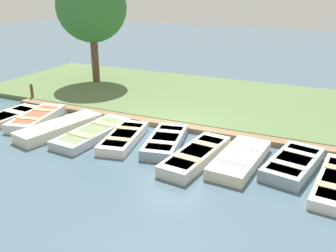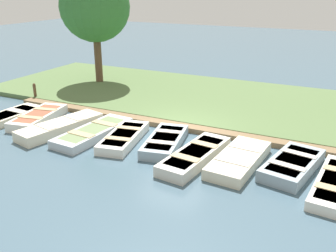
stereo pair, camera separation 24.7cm
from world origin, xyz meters
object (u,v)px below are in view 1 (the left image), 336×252
object	(u,v)px
rowboat_8	(293,164)
mooring_post_near	(32,93)
rowboat_1	(37,118)
rowboat_2	(60,127)
rowboat_0	(1,120)
rowboat_7	(240,159)
rowboat_3	(93,133)
rowboat_4	(124,137)
park_tree_far_left	(91,7)
rowboat_6	(196,155)
rowboat_5	(165,141)

from	to	relation	value
rowboat_8	mooring_post_near	size ratio (longest dim) A/B	3.30
rowboat_1	rowboat_2	distance (m)	1.68
rowboat_0	rowboat_7	world-z (taller)	rowboat_7
rowboat_2	rowboat_7	size ratio (longest dim) A/B	1.16
rowboat_0	rowboat_3	distance (m)	4.37
mooring_post_near	rowboat_4	bearing A→B (deg)	69.55
rowboat_8	park_tree_far_left	xyz separation A→B (m)	(-6.20, -11.72, 4.11)
rowboat_4	park_tree_far_left	size ratio (longest dim) A/B	0.48
rowboat_7	park_tree_far_left	bearing A→B (deg)	-118.31
rowboat_6	mooring_post_near	xyz separation A→B (m)	(-2.89, -9.76, 0.25)
rowboat_1	park_tree_far_left	xyz separation A→B (m)	(-6.31, -1.39, 4.11)
rowboat_1	rowboat_3	world-z (taller)	rowboat_1
rowboat_0	rowboat_1	bearing A→B (deg)	121.43
rowboat_2	rowboat_8	xyz separation A→B (m)	(-0.58, 8.72, -0.02)
rowboat_3	rowboat_6	xyz separation A→B (m)	(0.29, 4.29, 0.03)
rowboat_5	rowboat_2	bearing A→B (deg)	-93.89
rowboat_6	rowboat_7	bearing A→B (deg)	111.36
rowboat_0	rowboat_3	world-z (taller)	rowboat_3
rowboat_6	rowboat_2	bearing A→B (deg)	-84.29
rowboat_7	rowboat_4	bearing A→B (deg)	-85.55
rowboat_5	mooring_post_near	size ratio (longest dim) A/B	3.30
rowboat_0	rowboat_2	size ratio (longest dim) A/B	0.99
rowboat_8	mooring_post_near	xyz separation A→B (m)	(-2.19, -12.74, 0.25)
rowboat_3	rowboat_7	size ratio (longest dim) A/B	1.13
rowboat_4	rowboat_7	xyz separation A→B (m)	(0.01, 4.35, 0.02)
rowboat_2	rowboat_4	xyz separation A→B (m)	(-0.24, 2.76, -0.04)
rowboat_2	mooring_post_near	bearing A→B (deg)	-111.37
rowboat_2	rowboat_7	distance (m)	7.12
rowboat_5	mooring_post_near	xyz separation A→B (m)	(-2.23, -8.34, 0.26)
rowboat_8	rowboat_2	bearing A→B (deg)	-74.98
rowboat_0	park_tree_far_left	distance (m)	8.13
rowboat_4	rowboat_1	bearing A→B (deg)	-103.65
rowboat_3	rowboat_4	xyz separation A→B (m)	(-0.08, 1.31, 0.00)
rowboat_0	rowboat_6	bearing A→B (deg)	94.00
rowboat_4	rowboat_6	world-z (taller)	rowboat_6
rowboat_0	mooring_post_near	size ratio (longest dim) A/B	4.05
rowboat_0	rowboat_8	world-z (taller)	rowboat_8
rowboat_1	mooring_post_near	world-z (taller)	mooring_post_near
rowboat_8	rowboat_1	bearing A→B (deg)	-78.17
rowboat_2	park_tree_far_left	distance (m)	8.47
rowboat_3	mooring_post_near	world-z (taller)	mooring_post_near
park_tree_far_left	rowboat_1	bearing A→B (deg)	12.40
rowboat_8	park_tree_far_left	distance (m)	13.88
rowboat_2	rowboat_7	world-z (taller)	rowboat_2
rowboat_1	rowboat_0	bearing A→B (deg)	-72.98
rowboat_1	rowboat_8	size ratio (longest dim) A/B	1.04
rowboat_0	rowboat_8	xyz separation A→B (m)	(-0.80, 11.62, 0.03)
rowboat_7	mooring_post_near	distance (m)	11.43
rowboat_8	park_tree_far_left	size ratio (longest dim) A/B	0.47
rowboat_5	rowboat_7	size ratio (longest dim) A/B	0.93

